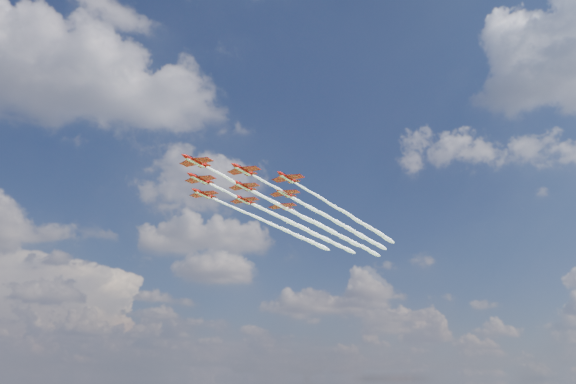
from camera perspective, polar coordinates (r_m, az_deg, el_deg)
jet_lead at (r=169.30m, az=-0.02°, el=-1.72°), size 70.11×66.96×2.37m
jet_row2_port at (r=175.06m, az=3.53°, el=-2.25°), size 70.11×66.96×2.37m
jet_row2_starb at (r=181.03m, az=-0.28°, el=-2.83°), size 70.11×66.96×2.37m
jet_row3_port at (r=181.47m, az=6.85°, el=-2.74°), size 70.11×66.96×2.37m
jet_row3_centre at (r=186.75m, az=3.06°, el=-3.30°), size 70.11×66.96×2.37m
jet_row3_starb at (r=192.81m, az=-0.52°, el=-3.81°), size 70.11×66.96×2.37m
jet_row4_port at (r=193.07m, az=6.19°, el=-3.72°), size 70.11×66.96×2.37m
jet_row4_starb at (r=198.49m, az=2.64°, el=-4.22°), size 70.11×66.96×2.37m
jet_tail at (r=204.75m, az=5.61°, el=-4.59°), size 70.11×66.96×2.37m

